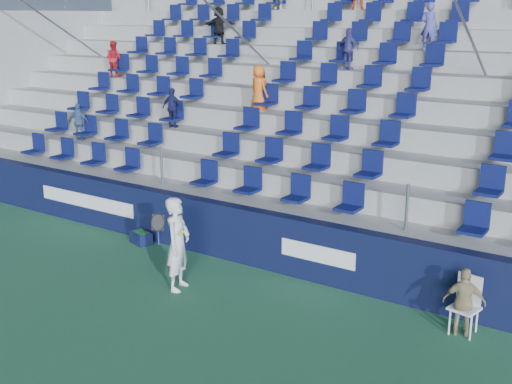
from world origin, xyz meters
TOP-DOWN VIEW (x-y plane):
  - ground at (0.00, 0.00)m, footprint 70.00×70.00m
  - sponsor_wall at (0.00, 3.15)m, footprint 24.00×0.32m
  - grandstand at (-0.00, 8.24)m, footprint 24.00×8.17m
  - tennis_player at (-0.59, 1.32)m, footprint 0.70×0.75m
  - line_judge_chair at (4.47, 2.65)m, footprint 0.50×0.51m
  - line_judge at (4.47, 2.50)m, footprint 0.73×0.47m
  - ball_bin at (-2.94, 2.75)m, footprint 0.58×0.46m

SIDE VIEW (x-z plane):
  - ground at x=0.00m, z-range 0.00..0.00m
  - ball_bin at x=-2.94m, z-range 0.01..0.30m
  - line_judge_chair at x=4.47m, z-range 0.07..1.04m
  - line_judge at x=4.47m, z-range 0.00..1.16m
  - sponsor_wall at x=0.00m, z-range 0.00..1.20m
  - tennis_player at x=-0.59m, z-range 0.00..1.81m
  - grandstand at x=0.00m, z-range -1.18..5.45m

